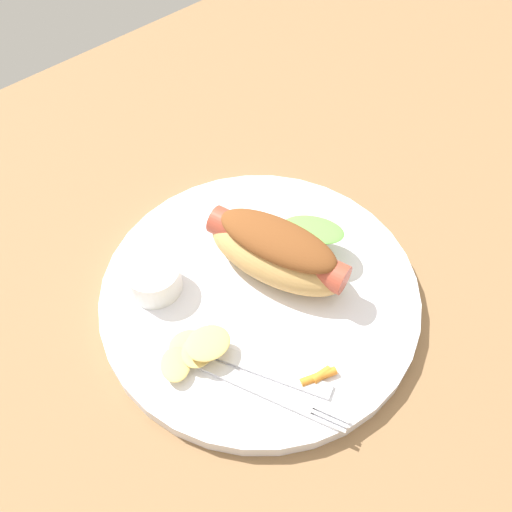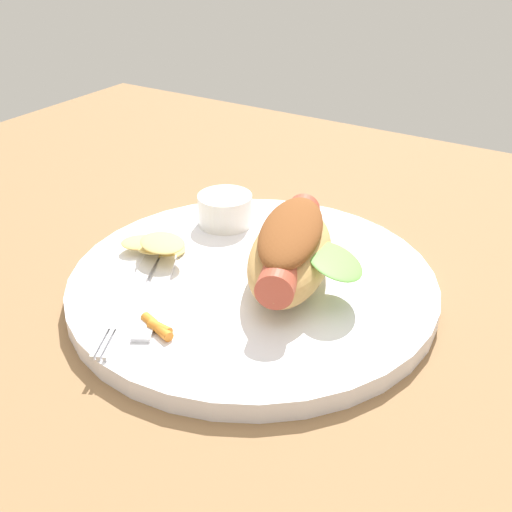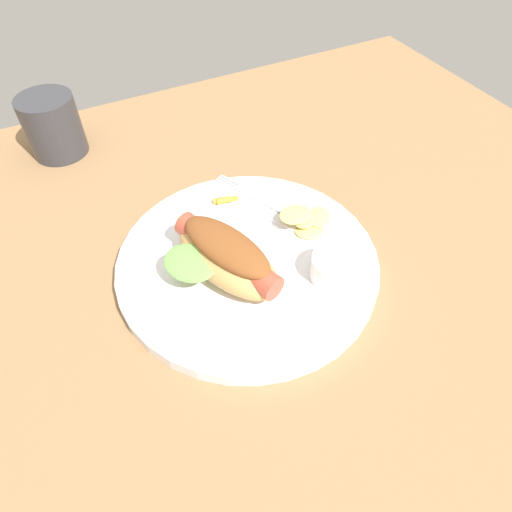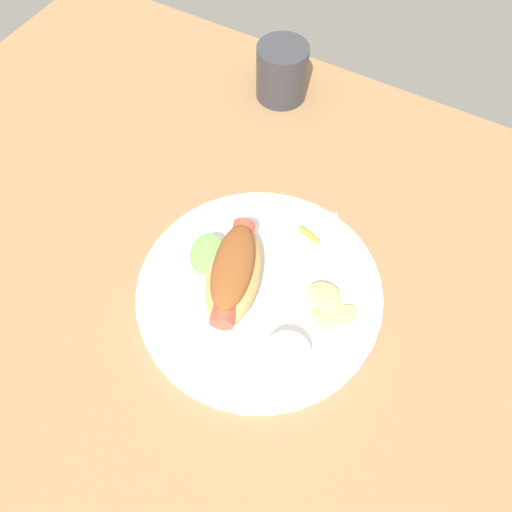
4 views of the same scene
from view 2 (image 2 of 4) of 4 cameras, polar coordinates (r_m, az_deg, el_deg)
name	(u,v)px [view 2 (image 2 of 4)]	position (r cm, az deg, el deg)	size (l,w,h in cm)	color
ground_plane	(296,312)	(51.92, 3.67, -5.12)	(120.00, 90.00, 1.80)	olive
plate	(253,284)	(52.22, -0.32, -2.57)	(30.44, 30.44, 1.60)	white
hot_dog	(292,249)	(49.73, 3.28, 0.64)	(12.97, 15.45, 5.69)	tan
sauce_ramekin	(225,210)	(59.59, -2.84, 4.26)	(5.17, 5.17, 2.96)	white
fork	(131,297)	(49.79, -11.34, -3.66)	(7.30, 13.85, 0.40)	silver
knife	(158,289)	(50.32, -8.96, -3.04)	(13.32, 1.40, 0.36)	silver
chips_pile	(158,245)	(54.80, -8.94, 0.98)	(7.38, 5.81, 2.30)	#DEC069
carrot_garnish	(158,327)	(45.77, -8.95, -6.45)	(3.35, 1.75, 0.80)	orange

